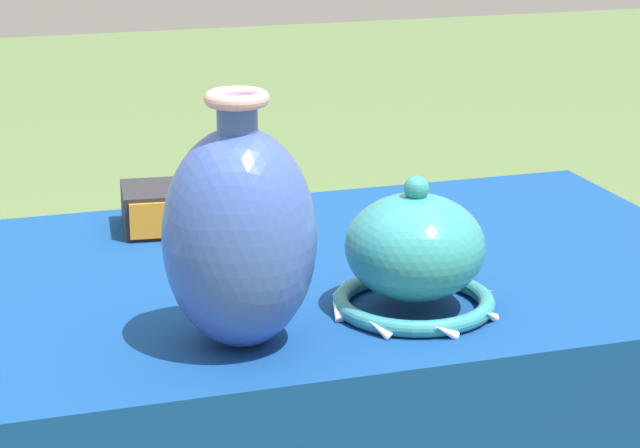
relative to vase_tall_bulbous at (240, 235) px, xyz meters
The scene contains 5 objects.
display_table 0.33m from the vase_tall_bulbous, 62.62° to the left, with size 1.31×0.75×0.73m.
vase_tall_bulbous is the anchor object (origin of this frame).
vase_dome_bell 0.25m from the vase_tall_bulbous, ahead, with size 0.22×0.22×0.18m.
mosaic_tile_box 0.49m from the vase_tall_bulbous, 90.83° to the left, with size 0.13×0.14×0.07m.
bowl_shallow_terracotta 0.45m from the vase_tall_bulbous, 38.39° to the left, with size 0.14×0.14×0.06m, color #BC6642.
Camera 1 is at (-0.45, -1.61, 1.32)m, focal length 70.00 mm.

